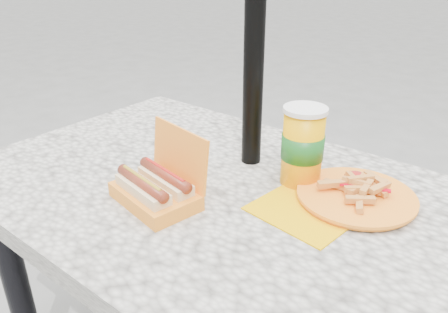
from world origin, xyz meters
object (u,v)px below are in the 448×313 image
Objects in this scene: umbrella_pole at (255,24)px; hotdog_box at (157,188)px; fries_plate at (353,195)px; soda_cup at (303,146)px.

umbrella_pole reaches higher than hotdog_box.
hotdog_box is at bearing -140.79° from fries_plate.
hotdog_box is at bearing -125.93° from soda_cup.
umbrella_pole is 0.45m from fries_plate.
soda_cup reaches higher than fries_plate.
hotdog_box is at bearing -97.70° from umbrella_pole.
fries_plate is 0.16m from soda_cup.
hotdog_box is 0.63× the size of fries_plate.
fries_plate is 1.81× the size of soda_cup.
hotdog_box is (-0.04, -0.30, -0.31)m from umbrella_pole.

